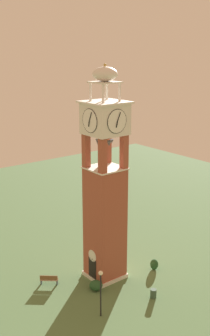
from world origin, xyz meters
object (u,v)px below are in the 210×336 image
at_px(lamp_post, 101,285).
at_px(trash_bin, 153,294).
at_px(clock_tower, 105,194).
at_px(park_bench, 49,280).

bearing_deg(lamp_post, trash_bin, 81.39).
height_order(clock_tower, park_bench, clock_tower).
xyz_separation_m(park_bench, lamp_post, (6.53, 0.86, 2.28)).
relative_size(clock_tower, trash_bin, 24.15).
height_order(clock_tower, trash_bin, clock_tower).
bearing_deg(trash_bin, lamp_post, -98.61).
xyz_separation_m(clock_tower, trash_bin, (5.35, 1.05, -7.73)).
bearing_deg(clock_tower, trash_bin, 11.12).
xyz_separation_m(park_bench, trash_bin, (7.29, 5.92, -0.08)).
bearing_deg(park_bench, lamp_post, 7.52).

